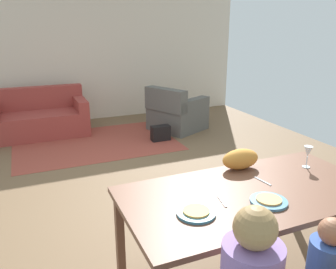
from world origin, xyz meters
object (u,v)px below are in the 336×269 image
object	(u,v)px
plate_near_child	(269,201)
wine_glass	(308,152)
handbag	(161,133)
dining_table	(252,200)
cat	(240,159)
plate_near_man	(196,213)
armchair	(176,113)
couch	(40,118)

from	to	relation	value
plate_near_child	wine_glass	xyz separation A→B (m)	(0.68, 0.36, 0.12)
wine_glass	handbag	world-z (taller)	wine_glass
dining_table	cat	xyz separation A→B (m)	(0.15, 0.37, 0.15)
cat	wine_glass	bearing A→B (deg)	-17.06
wine_glass	handbag	bearing A→B (deg)	90.44
plate_near_man	cat	world-z (taller)	cat
dining_table	wine_glass	distance (m)	0.73
plate_near_man	wine_glass	world-z (taller)	wine_glass
wine_glass	handbag	distance (m)	3.29
dining_table	armchair	size ratio (longest dim) A/B	1.64
plate_near_man	cat	distance (m)	0.83
wine_glass	couch	size ratio (longest dim) A/B	0.11
cat	couch	distance (m)	4.41
armchair	dining_table	bearing A→B (deg)	-106.65
dining_table	handbag	distance (m)	3.49
plate_near_child	cat	bearing A→B (deg)	74.86
cat	handbag	size ratio (longest dim) A/B	1.00
wine_glass	cat	world-z (taller)	wine_glass
handbag	dining_table	bearing A→B (deg)	-100.91
armchair	wine_glass	bearing A→B (deg)	-97.39
plate_near_child	plate_near_man	bearing A→B (deg)	173.37
plate_near_child	wine_glass	world-z (taller)	wine_glass
handbag	armchair	bearing A→B (deg)	43.57
cat	armchair	xyz separation A→B (m)	(1.00, 3.48, -0.53)
wine_glass	cat	size ratio (longest dim) A/B	0.58
dining_table	cat	distance (m)	0.43
dining_table	armchair	distance (m)	4.04
cat	armchair	distance (m)	3.66
plate_near_man	wine_glass	bearing A→B (deg)	14.12
plate_near_child	handbag	distance (m)	3.67
cat	couch	size ratio (longest dim) A/B	0.20
dining_table	armchair	bearing A→B (deg)	73.35
plate_near_man	couch	xyz separation A→B (m)	(-0.69, 4.66, -0.46)
couch	armchair	world-z (taller)	same
plate_near_man	handbag	bearing A→B (deg)	71.54
plate_near_man	dining_table	bearing A→B (deg)	13.08
plate_near_man	armchair	xyz separation A→B (m)	(1.67, 3.97, -0.45)
wine_glass	plate_near_child	bearing A→B (deg)	-151.97
plate_near_man	plate_near_child	bearing A→B (deg)	-6.63
plate_near_child	armchair	distance (m)	4.22
armchair	handbag	world-z (taller)	armchair
handbag	plate_near_child	bearing A→B (deg)	-100.37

